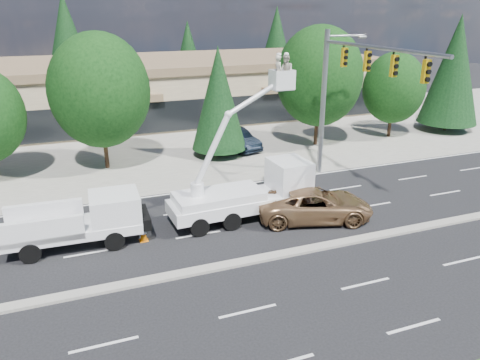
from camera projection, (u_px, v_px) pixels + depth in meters
name	position (u px, v px, depth m)	size (l,w,h in m)	color
ground	(220.00, 268.00, 19.56)	(140.00, 140.00, 0.00)	black
concrete_apron	(140.00, 144.00, 37.08)	(140.00, 22.00, 0.01)	gray
road_median	(220.00, 266.00, 19.54)	(120.00, 0.55, 0.12)	gray
strip_mall	(120.00, 89.00, 44.84)	(50.40, 15.40, 5.50)	tan
tree_front_d	(100.00, 91.00, 29.89)	(6.42, 6.42, 8.91)	#332114
tree_front_e	(219.00, 98.00, 32.91)	(3.95, 3.95, 7.79)	#332114
tree_front_f	(319.00, 76.00, 35.18)	(6.56, 6.56, 9.10)	#332114
tree_front_g	(394.00, 88.00, 37.95)	(5.00, 5.00, 6.94)	#332114
tree_front_h	(454.00, 70.00, 39.54)	(4.94, 4.94, 9.74)	#332114
tree_back_b	(68.00, 43.00, 52.82)	(6.00, 6.00, 11.83)	#332114
tree_back_c	(188.00, 54.00, 58.06)	(4.43, 4.43, 8.72)	#332114
tree_back_d	(276.00, 44.00, 61.75)	(5.27, 5.27, 10.38)	#332114
signal_mast	(344.00, 84.00, 26.96)	(2.76, 10.16, 9.00)	gray
utility_pickup	(84.00, 225.00, 21.20)	(6.05, 2.55, 2.29)	white
bucket_truck	(253.00, 185.00, 23.75)	(7.41, 2.63, 8.22)	white
traffic_cone_b	(143.00, 234.00, 21.71)	(0.40, 0.40, 0.70)	orange
traffic_cone_c	(227.00, 216.00, 23.57)	(0.40, 0.40, 0.70)	orange
traffic_cone_d	(331.00, 198.00, 25.75)	(0.40, 0.40, 0.70)	orange
minivan	(314.00, 205.00, 23.74)	(2.71, 5.87, 1.63)	#966F48
parked_car_east	(236.00, 139.00, 35.70)	(1.63, 4.68, 1.54)	black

